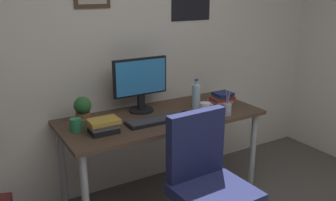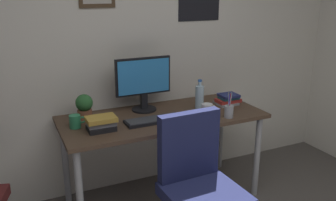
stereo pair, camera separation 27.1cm
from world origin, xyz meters
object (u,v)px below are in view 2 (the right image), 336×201
(coffee_mug_far, at_px, (75,121))
(pen_cup, at_px, (229,111))
(potted_plant, at_px, (84,106))
(water_bottle, at_px, (200,97))
(keyboard, at_px, (154,120))
(monitor, at_px, (143,82))
(coffee_mug_near, at_px, (207,110))
(book_stack_left, at_px, (228,99))
(computer_mouse, at_px, (188,113))
(office_chair, at_px, (198,181))
(book_stack_right, at_px, (101,123))

(coffee_mug_far, relative_size, pen_cup, 0.59)
(potted_plant, relative_size, pen_cup, 0.98)
(water_bottle, bearing_deg, keyboard, -166.96)
(monitor, height_order, keyboard, monitor)
(potted_plant, xyz_separation_m, pen_cup, (1.01, -0.43, -0.05))
(keyboard, xyz_separation_m, water_bottle, (0.45, 0.10, 0.09))
(coffee_mug_near, xyz_separation_m, book_stack_left, (0.31, 0.17, -0.00))
(keyboard, height_order, pen_cup, pen_cup)
(book_stack_left, bearing_deg, coffee_mug_near, -150.63)
(water_bottle, xyz_separation_m, book_stack_left, (0.29, 0.02, -0.06))
(coffee_mug_far, bearing_deg, water_bottle, -0.99)
(pen_cup, distance_m, book_stack_left, 0.34)
(keyboard, height_order, computer_mouse, computer_mouse)
(computer_mouse, height_order, coffee_mug_near, coffee_mug_near)
(water_bottle, bearing_deg, book_stack_left, 4.45)
(computer_mouse, height_order, book_stack_left, book_stack_left)
(monitor, distance_m, water_bottle, 0.47)
(office_chair, height_order, book_stack_left, office_chair)
(keyboard, distance_m, computer_mouse, 0.30)
(keyboard, bearing_deg, book_stack_left, 9.71)
(office_chair, bearing_deg, book_stack_left, 46.05)
(book_stack_left, bearing_deg, book_stack_right, -173.45)
(potted_plant, bearing_deg, keyboard, -30.95)
(coffee_mug_near, xyz_separation_m, coffee_mug_far, (-0.99, 0.17, 0.00))
(potted_plant, relative_size, book_stack_left, 0.96)
(keyboard, height_order, book_stack_left, book_stack_left)
(computer_mouse, bearing_deg, office_chair, -112.07)
(keyboard, relative_size, coffee_mug_near, 3.46)
(monitor, distance_m, pen_cup, 0.71)
(office_chair, bearing_deg, potted_plant, 120.99)
(computer_mouse, distance_m, book_stack_right, 0.70)
(coffee_mug_near, relative_size, book_stack_right, 0.60)
(keyboard, bearing_deg, monitor, 83.34)
(keyboard, relative_size, water_bottle, 1.70)
(office_chair, xyz_separation_m, book_stack_right, (-0.46, 0.58, 0.26))
(pen_cup, bearing_deg, office_chair, -139.79)
(water_bottle, distance_m, potted_plant, 0.92)
(pen_cup, bearing_deg, coffee_mug_near, 139.20)
(office_chair, xyz_separation_m, book_stack_left, (0.68, 0.71, 0.25))
(keyboard, relative_size, pen_cup, 2.15)
(monitor, height_order, coffee_mug_far, monitor)
(pen_cup, bearing_deg, water_bottle, 113.33)
(potted_plant, xyz_separation_m, book_stack_left, (1.20, -0.14, -0.06))
(book_stack_left, bearing_deg, computer_mouse, -165.24)
(coffee_mug_near, bearing_deg, book_stack_right, 177.08)
(monitor, height_order, computer_mouse, monitor)
(monitor, xyz_separation_m, keyboard, (-0.03, -0.28, -0.23))
(potted_plant, bearing_deg, coffee_mug_near, -19.68)
(monitor, height_order, potted_plant, monitor)
(monitor, xyz_separation_m, pen_cup, (0.53, -0.44, -0.19))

